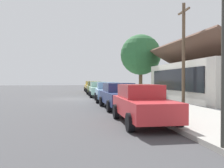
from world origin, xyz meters
TOP-DOWN VIEW (x-y plane):
  - ground_plane at (0.00, 0.00)m, footprint 120.00×120.00m
  - sidewalk_curb at (0.00, 5.60)m, footprint 60.00×4.20m
  - car_mustard at (-13.86, 2.80)m, footprint 4.90×2.03m
  - car_olive at (-7.98, 2.76)m, footprint 4.70×2.15m
  - car_seafoam at (-2.73, 2.70)m, footprint 4.61×2.02m
  - car_skyblue at (2.90, 2.90)m, footprint 4.66×2.26m
  - car_navy at (8.00, 2.89)m, footprint 4.88×2.16m
  - car_cherry at (13.27, 2.83)m, footprint 4.65×1.97m
  - storefront_building at (2.88, 11.98)m, footprint 13.14×6.80m
  - shade_tree at (-5.78, 8.22)m, footprint 4.91×4.91m
  - traffic_light_main at (17.59, 2.54)m, footprint 0.37×2.79m
  - utility_pole_wooden at (5.85, 8.20)m, footprint 1.80×0.24m
  - fire_hydrant_red at (-8.75, 4.20)m, footprint 0.22×0.22m

SIDE VIEW (x-z plane):
  - ground_plane at x=0.00m, z-range 0.00..0.00m
  - sidewalk_curb at x=0.00m, z-range 0.00..0.16m
  - fire_hydrant_red at x=-8.75m, z-range 0.14..0.85m
  - car_cherry at x=13.27m, z-range 0.02..1.61m
  - car_seafoam at x=-2.73m, z-range 0.02..1.61m
  - car_skyblue at x=2.90m, z-range 0.02..1.61m
  - car_olive at x=-7.98m, z-range 0.02..1.61m
  - car_mustard at x=-13.86m, z-range 0.02..1.61m
  - car_navy at x=8.00m, z-range 0.02..1.61m
  - storefront_building at x=2.88m, z-range -0.78..4.35m
  - traffic_light_main at x=17.59m, z-range 0.89..6.09m
  - utility_pole_wooden at x=5.85m, z-range 0.18..7.68m
  - shade_tree at x=-5.78m, z-range 1.18..8.49m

